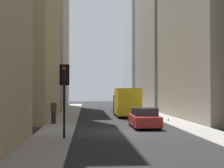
% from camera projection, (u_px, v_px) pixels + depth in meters
% --- Properties ---
extents(ground_plane, '(135.00, 135.00, 0.00)m').
position_uv_depth(ground_plane, '(128.00, 131.00, 23.23)').
color(ground_plane, black).
extents(sidewalk_right, '(90.00, 2.20, 0.14)m').
position_uv_depth(sidewalk_right, '(57.00, 131.00, 22.91)').
color(sidewalk_right, gray).
rests_on(sidewalk_right, ground_plane).
extents(sidewalk_left, '(90.00, 2.20, 0.14)m').
position_uv_depth(sidewalk_left, '(196.00, 130.00, 23.54)').
color(sidewalk_left, gray).
rests_on(sidewalk_left, ground_plane).
extents(building_right_far, '(16.46, 10.00, 25.28)m').
position_uv_depth(building_right_far, '(33.00, 23.00, 53.75)').
color(building_right_far, '#A8A091').
rests_on(building_right_far, ground_plane).
extents(delivery_truck, '(6.46, 2.25, 2.84)m').
position_uv_depth(delivery_truck, '(127.00, 102.00, 36.54)').
color(delivery_truck, yellow).
rests_on(delivery_truck, ground_plane).
extents(sedan_red, '(4.30, 1.78, 1.42)m').
position_uv_depth(sedan_red, '(144.00, 118.00, 25.36)').
color(sedan_red, maroon).
rests_on(sedan_red, ground_plane).
extents(traffic_light_foreground, '(0.43, 0.52, 3.84)m').
position_uv_depth(traffic_light_foreground, '(64.00, 84.00, 18.79)').
color(traffic_light_foreground, black).
rests_on(traffic_light_foreground, sidewalk_right).
extents(pedestrian, '(0.26, 0.44, 1.80)m').
position_uv_depth(pedestrian, '(53.00, 110.00, 27.02)').
color(pedestrian, black).
rests_on(pedestrian, sidewalk_right).
extents(discarded_bottle, '(0.07, 0.07, 0.27)m').
position_uv_depth(discarded_bottle, '(168.00, 120.00, 29.18)').
color(discarded_bottle, '#236033').
rests_on(discarded_bottle, sidewalk_left).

